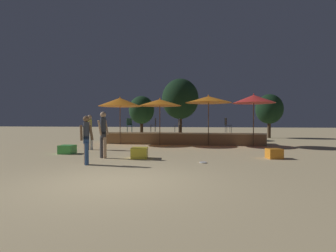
{
  "coord_description": "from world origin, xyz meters",
  "views": [
    {
      "loc": [
        2.4,
        -5.82,
        1.43
      ],
      "look_at": [
        0.0,
        7.22,
        1.2
      ],
      "focal_mm": 28.0,
      "sensor_mm": 36.0,
      "label": 1
    }
  ],
  "objects_px": {
    "patio_umbrella_1": "(254,99)",
    "bistro_chair_2": "(227,124)",
    "background_tree_1": "(269,109)",
    "bistro_chair_0": "(154,124)",
    "person_1": "(90,131)",
    "patio_umbrella_0": "(160,103)",
    "person_0": "(86,139)",
    "cube_seat_1": "(67,149)",
    "bistro_chair_3": "(178,124)",
    "cube_seat_2": "(274,154)",
    "cube_seat_0": "(139,153)",
    "person_2": "(103,132)",
    "bistro_chair_1": "(129,124)",
    "patio_umbrella_3": "(120,102)",
    "background_tree_0": "(180,99)",
    "frisbee_disc": "(203,162)",
    "background_tree_2": "(142,110)",
    "patio_umbrella_2": "(209,100)"
  },
  "relations": [
    {
      "from": "cube_seat_2",
      "to": "cube_seat_0",
      "type": "bearing_deg",
      "value": -170.16
    },
    {
      "from": "person_1",
      "to": "background_tree_2",
      "type": "distance_m",
      "value": 10.18
    },
    {
      "from": "bistro_chair_0",
      "to": "bistro_chair_1",
      "type": "height_order",
      "value": "same"
    },
    {
      "from": "patio_umbrella_1",
      "to": "person_2",
      "type": "xyz_separation_m",
      "value": [
        -6.43,
        -6.03,
        -1.71
      ]
    },
    {
      "from": "patio_umbrella_1",
      "to": "background_tree_1",
      "type": "distance_m",
      "value": 8.74
    },
    {
      "from": "cube_seat_2",
      "to": "background_tree_2",
      "type": "bearing_deg",
      "value": 126.58
    },
    {
      "from": "bistro_chair_3",
      "to": "frisbee_disc",
      "type": "relative_size",
      "value": 3.5
    },
    {
      "from": "patio_umbrella_3",
      "to": "background_tree_0",
      "type": "height_order",
      "value": "background_tree_0"
    },
    {
      "from": "bistro_chair_3",
      "to": "background_tree_1",
      "type": "distance_m",
      "value": 9.84
    },
    {
      "from": "background_tree_1",
      "to": "frisbee_disc",
      "type": "bearing_deg",
      "value": -108.47
    },
    {
      "from": "person_1",
      "to": "background_tree_1",
      "type": "relative_size",
      "value": 0.46
    },
    {
      "from": "cube_seat_0",
      "to": "bistro_chair_0",
      "type": "distance_m",
      "value": 7.3
    },
    {
      "from": "patio_umbrella_3",
      "to": "person_2",
      "type": "xyz_separation_m",
      "value": [
        1.59,
        -6.01,
        -1.64
      ]
    },
    {
      "from": "patio_umbrella_3",
      "to": "person_0",
      "type": "height_order",
      "value": "patio_umbrella_3"
    },
    {
      "from": "person_1",
      "to": "bistro_chair_1",
      "type": "distance_m",
      "value": 4.41
    },
    {
      "from": "person_2",
      "to": "bistro_chair_1",
      "type": "xyz_separation_m",
      "value": [
        -1.36,
        7.11,
        0.29
      ]
    },
    {
      "from": "person_0",
      "to": "background_tree_1",
      "type": "bearing_deg",
      "value": 115.69
    },
    {
      "from": "patio_umbrella_1",
      "to": "bistro_chair_2",
      "type": "distance_m",
      "value": 2.2
    },
    {
      "from": "person_0",
      "to": "background_tree_2",
      "type": "height_order",
      "value": "background_tree_2"
    },
    {
      "from": "cube_seat_0",
      "to": "background_tree_0",
      "type": "distance_m",
      "value": 11.5
    },
    {
      "from": "patio_umbrella_0",
      "to": "person_0",
      "type": "height_order",
      "value": "patio_umbrella_0"
    },
    {
      "from": "patio_umbrella_2",
      "to": "background_tree_1",
      "type": "relative_size",
      "value": 0.79
    },
    {
      "from": "cube_seat_0",
      "to": "bistro_chair_2",
      "type": "bearing_deg",
      "value": 61.77
    },
    {
      "from": "person_0",
      "to": "bistro_chair_3",
      "type": "distance_m",
      "value": 9.33
    },
    {
      "from": "patio_umbrella_2",
      "to": "patio_umbrella_0",
      "type": "bearing_deg",
      "value": -174.48
    },
    {
      "from": "person_0",
      "to": "frisbee_disc",
      "type": "xyz_separation_m",
      "value": [
        3.78,
        1.07,
        -0.84
      ]
    },
    {
      "from": "bistro_chair_0",
      "to": "patio_umbrella_3",
      "type": "bearing_deg",
      "value": -59.48
    },
    {
      "from": "cube_seat_0",
      "to": "patio_umbrella_2",
      "type": "bearing_deg",
      "value": 67.51
    },
    {
      "from": "person_0",
      "to": "frisbee_disc",
      "type": "height_order",
      "value": "person_0"
    },
    {
      "from": "patio_umbrella_1",
      "to": "cube_seat_0",
      "type": "xyz_separation_m",
      "value": [
        -5.03,
        -5.82,
        -2.5
      ]
    },
    {
      "from": "cube_seat_1",
      "to": "bistro_chair_3",
      "type": "relative_size",
      "value": 0.72
    },
    {
      "from": "person_1",
      "to": "background_tree_1",
      "type": "xyz_separation_m",
      "value": [
        10.85,
        11.66,
        1.54
      ]
    },
    {
      "from": "patio_umbrella_0",
      "to": "bistro_chair_0",
      "type": "xyz_separation_m",
      "value": [
        -0.68,
        1.44,
        -1.28
      ]
    },
    {
      "from": "person_0",
      "to": "bistro_chair_3",
      "type": "height_order",
      "value": "bistro_chair_3"
    },
    {
      "from": "background_tree_0",
      "to": "patio_umbrella_1",
      "type": "bearing_deg",
      "value": -46.89
    },
    {
      "from": "background_tree_0",
      "to": "person_2",
      "type": "bearing_deg",
      "value": -97.48
    },
    {
      "from": "person_2",
      "to": "background_tree_0",
      "type": "relative_size",
      "value": 0.37
    },
    {
      "from": "bistro_chair_0",
      "to": "person_2",
      "type": "bearing_deg",
      "value": -7.33
    },
    {
      "from": "patio_umbrella_2",
      "to": "person_1",
      "type": "distance_m",
      "value": 7.01
    },
    {
      "from": "person_2",
      "to": "bistro_chair_1",
      "type": "bearing_deg",
      "value": -56.53
    },
    {
      "from": "patio_umbrella_1",
      "to": "bistro_chair_1",
      "type": "relative_size",
      "value": 3.37
    },
    {
      "from": "bistro_chair_1",
      "to": "background_tree_2",
      "type": "bearing_deg",
      "value": 72.21
    },
    {
      "from": "bistro_chair_0",
      "to": "frisbee_disc",
      "type": "bearing_deg",
      "value": 19.62
    },
    {
      "from": "cube_seat_0",
      "to": "person_0",
      "type": "height_order",
      "value": "person_0"
    },
    {
      "from": "patio_umbrella_0",
      "to": "patio_umbrella_3",
      "type": "bearing_deg",
      "value": 177.89
    },
    {
      "from": "patio_umbrella_1",
      "to": "cube_seat_0",
      "type": "distance_m",
      "value": 8.08
    },
    {
      "from": "person_1",
      "to": "person_2",
      "type": "distance_m",
      "value": 3.4
    },
    {
      "from": "bistro_chair_0",
      "to": "bistro_chair_2",
      "type": "height_order",
      "value": "same"
    },
    {
      "from": "cube_seat_1",
      "to": "bistro_chair_0",
      "type": "bearing_deg",
      "value": 68.58
    },
    {
      "from": "patio_umbrella_1",
      "to": "background_tree_0",
      "type": "bearing_deg",
      "value": 133.11
    }
  ]
}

